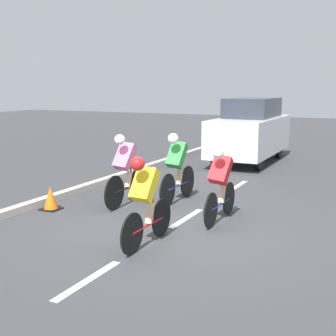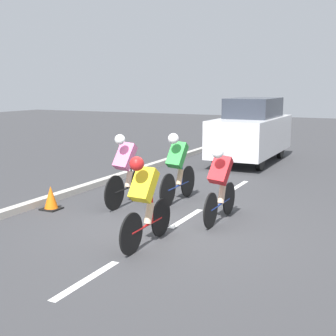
{
  "view_description": "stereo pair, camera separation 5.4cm",
  "coord_description": "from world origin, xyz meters",
  "views": [
    {
      "loc": [
        -3.47,
        7.39,
        2.53
      ],
      "look_at": [
        0.39,
        -0.54,
        0.95
      ],
      "focal_mm": 50.0,
      "sensor_mm": 36.0,
      "label": 1
    },
    {
      "loc": [
        -3.52,
        7.37,
        2.53
      ],
      "look_at": [
        0.39,
        -0.54,
        0.95
      ],
      "focal_mm": 50.0,
      "sensor_mm": 36.0,
      "label": 2
    }
  ],
  "objects": [
    {
      "name": "ground_plane",
      "position": [
        0.0,
        0.0,
        0.0
      ],
      "size": [
        60.0,
        60.0,
        0.0
      ],
      "primitive_type": "plane",
      "color": "#38383A"
    },
    {
      "name": "lane_stripe_near",
      "position": [
        0.0,
        2.66,
        0.0
      ],
      "size": [
        0.12,
        1.4,
        0.01
      ],
      "primitive_type": "cube",
      "color": "white",
      "rests_on": "ground"
    },
    {
      "name": "lane_stripe_mid",
      "position": [
        0.0,
        -0.54,
        0.0
      ],
      "size": [
        0.12,
        1.4,
        0.01
      ],
      "primitive_type": "cube",
      "color": "white",
      "rests_on": "ground"
    },
    {
      "name": "lane_stripe_far",
      "position": [
        0.0,
        -3.74,
        0.0
      ],
      "size": [
        0.12,
        1.4,
        0.01
      ],
      "primitive_type": "cube",
      "color": "white",
      "rests_on": "ground"
    },
    {
      "name": "curb",
      "position": [
        3.2,
        -0.54,
        0.07
      ],
      "size": [
        0.2,
        25.89,
        0.14
      ],
      "primitive_type": "cube",
      "color": "#B7B2A8",
      "rests_on": "ground"
    },
    {
      "name": "cyclist_red",
      "position": [
        -0.65,
        -0.59,
        0.75
      ],
      "size": [
        0.37,
        1.64,
        1.44
      ],
      "color": "black",
      "rests_on": "ground"
    },
    {
      "name": "cyclist_yellow",
      "position": [
        -0.05,
        1.19,
        0.78
      ],
      "size": [
        0.33,
        1.63,
        1.48
      ],
      "color": "black",
      "rests_on": "ground"
    },
    {
      "name": "cyclist_pink",
      "position": [
        1.54,
        -0.87,
        0.79
      ],
      "size": [
        0.36,
        1.71,
        1.54
      ],
      "color": "black",
      "rests_on": "ground"
    },
    {
      "name": "cyclist_green",
      "position": [
        0.68,
        -1.58,
        0.8
      ],
      "size": [
        0.35,
        1.75,
        1.53
      ],
      "color": "black",
      "rests_on": "ground"
    },
    {
      "name": "support_car",
      "position": [
        0.79,
        -7.52,
        1.05
      ],
      "size": [
        1.7,
        4.25,
        2.1
      ],
      "color": "black",
      "rests_on": "ground"
    },
    {
      "name": "traffic_cone",
      "position": [
        2.75,
        0.1,
        0.24
      ],
      "size": [
        0.36,
        0.36,
        0.49
      ],
      "color": "black",
      "rests_on": "ground"
    }
  ]
}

